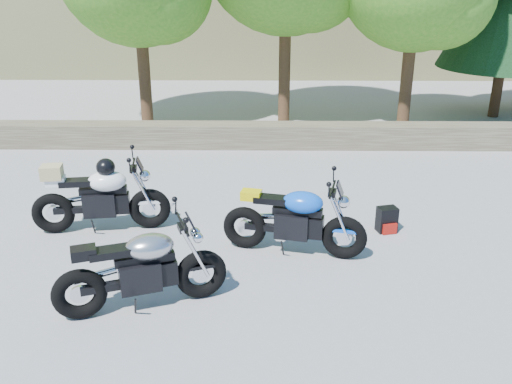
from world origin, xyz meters
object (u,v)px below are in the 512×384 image
backpack (387,220)px  white_bike (100,196)px  blue_bike (295,221)px  silver_bike (142,270)px

backpack → white_bike: bearing=165.5°
blue_bike → backpack: (1.38, 0.68, -0.30)m
silver_bike → blue_bike: size_ratio=0.98×
white_bike → backpack: white_bike is taller
blue_bike → backpack: size_ratio=5.19×
silver_bike → blue_bike: (1.76, 1.34, -0.00)m
white_bike → blue_bike: 2.85m
blue_bike → backpack: bearing=39.0°
silver_bike → blue_bike: bearing=17.9°
blue_bike → silver_bike: bearing=-130.1°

